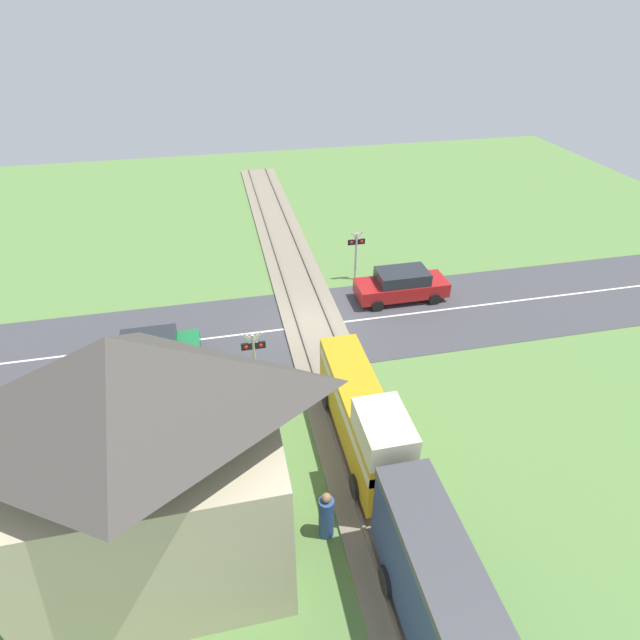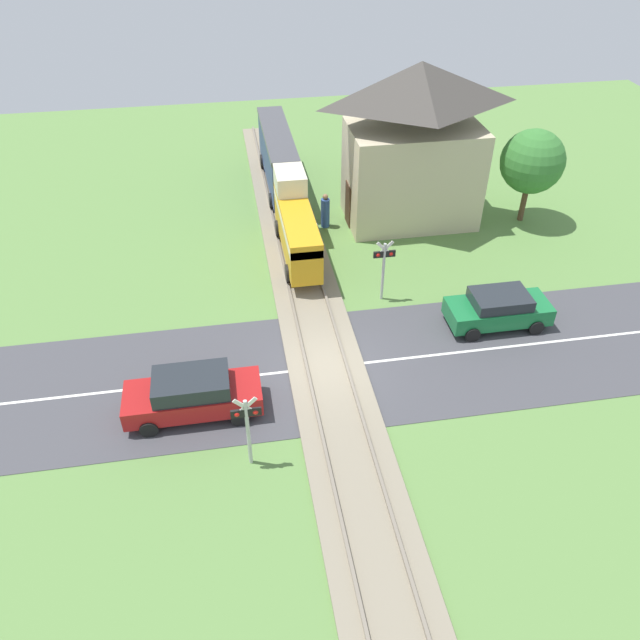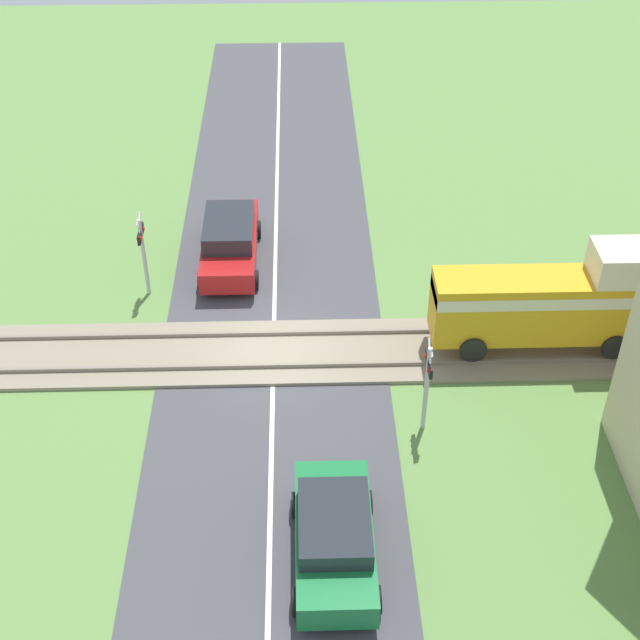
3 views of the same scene
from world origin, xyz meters
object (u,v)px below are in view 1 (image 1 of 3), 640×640
at_px(car_near_crossing, 401,285).
at_px(crossing_signal_west_approach, 356,249).
at_px(car_far_side, 150,351).
at_px(crossing_signal_east_approach, 254,354).
at_px(pedestrian_by_station, 326,516).
at_px(station_building, 146,476).
at_px(train, 409,525).

distance_m(car_near_crossing, crossing_signal_west_approach, 3.14).
relative_size(car_far_side, crossing_signal_west_approach, 1.44).
relative_size(crossing_signal_east_approach, pedestrian_by_station, 1.59).
bearing_deg(station_building, pedestrian_by_station, -178.51).
height_order(car_near_crossing, station_building, station_building).
distance_m(car_near_crossing, car_far_side, 12.18).
distance_m(train, car_far_side, 12.63).
xyz_separation_m(car_near_crossing, station_building, (10.80, 11.97, 2.95)).
bearing_deg(crossing_signal_west_approach, pedestrian_by_station, 71.33).
bearing_deg(crossing_signal_east_approach, car_near_crossing, -145.51).
distance_m(car_far_side, station_building, 9.63).
relative_size(car_near_crossing, crossing_signal_east_approach, 1.63).
bearing_deg(pedestrian_by_station, car_near_crossing, -118.80).
height_order(car_far_side, crossing_signal_west_approach, crossing_signal_west_approach).
distance_m(crossing_signal_west_approach, crossing_signal_east_approach, 9.91).
distance_m(train, pedestrian_by_station, 2.52).
bearing_deg(car_near_crossing, crossing_signal_west_approach, -55.75).
xyz_separation_m(car_far_side, crossing_signal_east_approach, (-4.06, 2.47, 1.02)).
bearing_deg(crossing_signal_west_approach, car_near_crossing, 124.25).
height_order(car_near_crossing, car_far_side, car_near_crossing).
bearing_deg(crossing_signal_west_approach, crossing_signal_east_approach, 52.01).
xyz_separation_m(crossing_signal_west_approach, crossing_signal_east_approach, (6.10, 7.81, 0.00)).
bearing_deg(train, car_far_side, -55.62).
height_order(train, car_far_side, train).
xyz_separation_m(car_near_crossing, crossing_signal_west_approach, (1.68, -2.47, 0.97)).
relative_size(car_near_crossing, pedestrian_by_station, 2.59).
height_order(train, pedestrian_by_station, train).
relative_size(train, crossing_signal_west_approach, 5.20).
distance_m(car_far_side, crossing_signal_west_approach, 11.52).
height_order(car_near_crossing, pedestrian_by_station, pedestrian_by_station).
height_order(crossing_signal_west_approach, pedestrian_by_station, crossing_signal_west_approach).
distance_m(station_building, pedestrian_by_station, 5.22).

